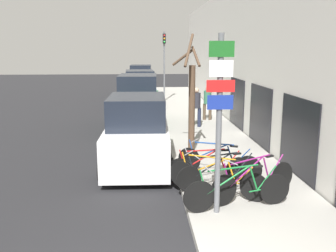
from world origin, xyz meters
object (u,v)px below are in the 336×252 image
(parked_car_1, at_px, (138,104))
(parked_car_3, at_px, (141,81))
(parked_car_2, at_px, (140,90))
(street_tree, at_px, (191,101))
(signpost, at_px, (219,117))
(pedestrian_near, at_px, (207,101))
(bicycle_5, at_px, (218,161))
(parked_car_0, at_px, (138,134))
(bicycle_1, at_px, (254,181))
(bicycle_2, at_px, (216,178))
(traffic_light, at_px, (164,57))
(bicycle_4, at_px, (209,168))
(pedestrian_far, at_px, (196,104))
(bicycle_0, at_px, (238,190))
(bicycle_3, at_px, (221,173))

(parked_car_1, bearing_deg, parked_car_3, 91.75)
(parked_car_2, bearing_deg, street_tree, -83.14)
(signpost, xyz_separation_m, pedestrian_near, (1.59, 10.49, -1.08))
(bicycle_5, relative_size, parked_car_3, 0.42)
(parked_car_3, distance_m, pedestrian_near, 12.15)
(pedestrian_near, bearing_deg, parked_car_0, 72.54)
(bicycle_5, height_order, parked_car_1, parked_car_1)
(signpost, relative_size, parked_car_2, 0.76)
(bicycle_5, height_order, street_tree, street_tree)
(bicycle_1, bearing_deg, bicycle_2, 43.35)
(bicycle_2, bearing_deg, bicycle_1, -76.86)
(parked_car_3, bearing_deg, traffic_light, -68.87)
(signpost, height_order, bicycle_5, signpost)
(bicycle_2, height_order, parked_car_0, parked_car_0)
(parked_car_1, height_order, pedestrian_near, parked_car_1)
(bicycle_1, height_order, bicycle_4, bicycle_1)
(bicycle_1, height_order, pedestrian_near, pedestrian_near)
(parked_car_3, relative_size, street_tree, 1.24)
(parked_car_1, bearing_deg, street_tree, -67.74)
(pedestrian_far, height_order, street_tree, street_tree)
(bicycle_4, bearing_deg, bicycle_5, -34.33)
(bicycle_1, relative_size, parked_car_2, 0.46)
(signpost, height_order, street_tree, street_tree)
(signpost, bearing_deg, bicycle_2, 79.68)
(bicycle_0, height_order, parked_car_0, parked_car_0)
(bicycle_0, relative_size, bicycle_2, 1.15)
(bicycle_4, bearing_deg, parked_car_1, 13.93)
(signpost, xyz_separation_m, bicycle_4, (0.17, 1.86, -1.64))
(pedestrian_far, height_order, traffic_light, traffic_light)
(bicycle_2, height_order, parked_car_2, parked_car_2)
(bicycle_2, bearing_deg, parked_car_0, 66.53)
(bicycle_0, bearing_deg, bicycle_5, -10.69)
(parked_car_1, relative_size, traffic_light, 1.08)
(traffic_light, bearing_deg, parked_car_0, -96.65)
(parked_car_0, relative_size, parked_car_1, 0.93)
(parked_car_1, bearing_deg, bicycle_3, -73.68)
(parked_car_2, distance_m, pedestrian_near, 6.46)
(signpost, relative_size, street_tree, 0.95)
(bicycle_5, bearing_deg, bicycle_1, -130.62)
(street_tree, bearing_deg, bicycle_1, -77.37)
(parked_car_0, distance_m, pedestrian_near, 7.42)
(parked_car_3, bearing_deg, street_tree, -82.17)
(bicycle_2, bearing_deg, pedestrian_far, 28.58)
(signpost, distance_m, bicycle_4, 2.49)
(pedestrian_far, bearing_deg, signpost, 104.00)
(signpost, height_order, bicycle_4, signpost)
(bicycle_2, xyz_separation_m, parked_car_1, (-1.90, 8.71, 0.53))
(bicycle_2, height_order, traffic_light, traffic_light)
(parked_car_1, bearing_deg, bicycle_4, -74.36)
(bicycle_0, bearing_deg, bicycle_3, -5.72)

